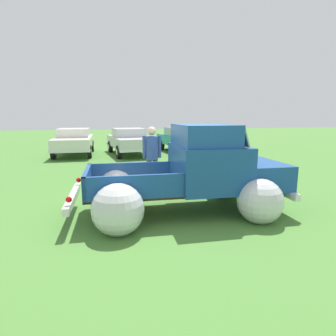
{
  "coord_description": "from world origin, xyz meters",
  "views": [
    {
      "loc": [
        -1.55,
        -5.8,
        2.1
      ],
      "look_at": [
        0.0,
        1.1,
        0.79
      ],
      "focal_mm": 30.09,
      "sensor_mm": 36.0,
      "label": 1
    }
  ],
  "objects_px": {
    "vintage_pickup_truck": "(196,178)",
    "show_car_1": "(129,140)",
    "show_car_2": "(183,139)",
    "show_car_0": "(74,141)",
    "spectator_0": "(152,154)",
    "lane_cone_0": "(194,171)"
  },
  "relations": [
    {
      "from": "show_car_0",
      "to": "lane_cone_0",
      "type": "relative_size",
      "value": 6.98
    },
    {
      "from": "show_car_1",
      "to": "spectator_0",
      "type": "height_order",
      "value": "spectator_0"
    },
    {
      "from": "vintage_pickup_truck",
      "to": "spectator_0",
      "type": "distance_m",
      "value": 2.14
    },
    {
      "from": "vintage_pickup_truck",
      "to": "show_car_1",
      "type": "relative_size",
      "value": 1.04
    },
    {
      "from": "lane_cone_0",
      "to": "spectator_0",
      "type": "bearing_deg",
      "value": -150.8
    },
    {
      "from": "show_car_0",
      "to": "show_car_2",
      "type": "relative_size",
      "value": 0.95
    },
    {
      "from": "show_car_1",
      "to": "show_car_2",
      "type": "xyz_separation_m",
      "value": [
        3.14,
        0.35,
        0.0
      ]
    },
    {
      "from": "vintage_pickup_truck",
      "to": "show_car_0",
      "type": "bearing_deg",
      "value": 110.52
    },
    {
      "from": "show_car_0",
      "to": "spectator_0",
      "type": "relative_size",
      "value": 2.44
    },
    {
      "from": "show_car_1",
      "to": "lane_cone_0",
      "type": "bearing_deg",
      "value": 4.58
    },
    {
      "from": "spectator_0",
      "to": "vintage_pickup_truck",
      "type": "bearing_deg",
      "value": -160.71
    },
    {
      "from": "vintage_pickup_truck",
      "to": "lane_cone_0",
      "type": "distance_m",
      "value": 3.04
    },
    {
      "from": "spectator_0",
      "to": "show_car_1",
      "type": "bearing_deg",
      "value": 1.25
    },
    {
      "from": "show_car_0",
      "to": "show_car_2",
      "type": "height_order",
      "value": "same"
    },
    {
      "from": "show_car_2",
      "to": "lane_cone_0",
      "type": "height_order",
      "value": "show_car_2"
    },
    {
      "from": "spectator_0",
      "to": "lane_cone_0",
      "type": "bearing_deg",
      "value": -59.28
    },
    {
      "from": "show_car_0",
      "to": "show_car_1",
      "type": "xyz_separation_m",
      "value": [
        2.96,
        -0.46,
        -0.0
      ]
    },
    {
      "from": "show_car_1",
      "to": "spectator_0",
      "type": "xyz_separation_m",
      "value": [
        -0.04,
        -7.8,
        0.26
      ]
    },
    {
      "from": "show_car_0",
      "to": "spectator_0",
      "type": "xyz_separation_m",
      "value": [
        2.92,
        -8.26,
        0.25
      ]
    },
    {
      "from": "lane_cone_0",
      "to": "show_car_2",
      "type": "bearing_deg",
      "value": 77.28
    },
    {
      "from": "show_car_0",
      "to": "spectator_0",
      "type": "height_order",
      "value": "spectator_0"
    },
    {
      "from": "vintage_pickup_truck",
      "to": "show_car_0",
      "type": "distance_m",
      "value": 10.89
    }
  ]
}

